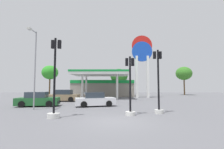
{
  "coord_description": "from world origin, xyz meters",
  "views": [
    {
      "loc": [
        -0.14,
        -9.78,
        2.07
      ],
      "look_at": [
        -0.27,
        10.74,
        3.56
      ],
      "focal_mm": 26.12,
      "sensor_mm": 36.0,
      "label": 1
    }
  ],
  "objects_px": {
    "traffic_signal_0": "(54,91)",
    "corner_streetlamp": "(34,62)",
    "station_pole_sign": "(142,58)",
    "car_1": "(63,96)",
    "tree_2": "(184,73)",
    "car_0": "(38,100)",
    "tree_0": "(50,73)",
    "car_2": "(95,100)",
    "tree_1": "(119,76)",
    "traffic_signal_2": "(130,92)",
    "traffic_signal_1": "(158,88)"
  },
  "relations": [
    {
      "from": "traffic_signal_0",
      "to": "corner_streetlamp",
      "type": "relative_size",
      "value": 0.75
    },
    {
      "from": "station_pole_sign",
      "to": "car_1",
      "type": "xyz_separation_m",
      "value": [
        -12.35,
        -7.41,
        -6.56
      ]
    },
    {
      "from": "tree_2",
      "to": "traffic_signal_0",
      "type": "bearing_deg",
      "value": -126.51
    },
    {
      "from": "car_0",
      "to": "tree_0",
      "type": "distance_m",
      "value": 23.23
    },
    {
      "from": "car_2",
      "to": "traffic_signal_0",
      "type": "relative_size",
      "value": 0.82
    },
    {
      "from": "car_2",
      "to": "traffic_signal_0",
      "type": "xyz_separation_m",
      "value": [
        -1.99,
        -6.31,
        1.08
      ]
    },
    {
      "from": "car_0",
      "to": "corner_streetlamp",
      "type": "bearing_deg",
      "value": -73.71
    },
    {
      "from": "station_pole_sign",
      "to": "car_1",
      "type": "bearing_deg",
      "value": -149.03
    },
    {
      "from": "car_0",
      "to": "traffic_signal_0",
      "type": "xyz_separation_m",
      "value": [
        3.94,
        -6.25,
        1.06
      ]
    },
    {
      "from": "car_2",
      "to": "tree_2",
      "type": "distance_m",
      "value": 29.14
    },
    {
      "from": "car_0",
      "to": "tree_1",
      "type": "distance_m",
      "value": 25.63
    },
    {
      "from": "car_0",
      "to": "corner_streetlamp",
      "type": "distance_m",
      "value": 4.55
    },
    {
      "from": "car_2",
      "to": "car_0",
      "type": "bearing_deg",
      "value": -179.39
    },
    {
      "from": "traffic_signal_0",
      "to": "corner_streetlamp",
      "type": "height_order",
      "value": "corner_streetlamp"
    },
    {
      "from": "traffic_signal_0",
      "to": "corner_streetlamp",
      "type": "bearing_deg",
      "value": 131.78
    },
    {
      "from": "traffic_signal_2",
      "to": "car_2",
      "type": "bearing_deg",
      "value": 120.73
    },
    {
      "from": "tree_2",
      "to": "traffic_signal_2",
      "type": "bearing_deg",
      "value": -120.14
    },
    {
      "from": "station_pole_sign",
      "to": "tree_0",
      "type": "distance_m",
      "value": 22.28
    },
    {
      "from": "traffic_signal_0",
      "to": "tree_0",
      "type": "xyz_separation_m",
      "value": [
        -11.18,
        27.82,
        3.6
      ]
    },
    {
      "from": "traffic_signal_0",
      "to": "traffic_signal_1",
      "type": "bearing_deg",
      "value": 13.85
    },
    {
      "from": "corner_streetlamp",
      "to": "car_0",
      "type": "bearing_deg",
      "value": 106.29
    },
    {
      "from": "tree_1",
      "to": "tree_2",
      "type": "bearing_deg",
      "value": -6.24
    },
    {
      "from": "station_pole_sign",
      "to": "traffic_signal_1",
      "type": "bearing_deg",
      "value": -96.28
    },
    {
      "from": "car_0",
      "to": "car_1",
      "type": "relative_size",
      "value": 0.97
    },
    {
      "from": "tree_0",
      "to": "corner_streetlamp",
      "type": "bearing_deg",
      "value": -71.69
    },
    {
      "from": "station_pole_sign",
      "to": "tree_1",
      "type": "relative_size",
      "value": 1.8
    },
    {
      "from": "car_0",
      "to": "traffic_signal_1",
      "type": "distance_m",
      "value": 12.21
    },
    {
      "from": "tree_0",
      "to": "car_1",
      "type": "bearing_deg",
      "value": -63.12
    },
    {
      "from": "traffic_signal_0",
      "to": "traffic_signal_2",
      "type": "bearing_deg",
      "value": 11.8
    },
    {
      "from": "tree_1",
      "to": "traffic_signal_2",
      "type": "bearing_deg",
      "value": -90.53
    },
    {
      "from": "station_pole_sign",
      "to": "traffic_signal_1",
      "type": "xyz_separation_m",
      "value": [
        -1.92,
        -17.41,
        -5.34
      ]
    },
    {
      "from": "car_0",
      "to": "traffic_signal_0",
      "type": "bearing_deg",
      "value": -57.78
    },
    {
      "from": "car_1",
      "to": "tree_1",
      "type": "bearing_deg",
      "value": 64.86
    },
    {
      "from": "car_1",
      "to": "traffic_signal_1",
      "type": "xyz_separation_m",
      "value": [
        10.43,
        -10.0,
        1.22
      ]
    },
    {
      "from": "traffic_signal_1",
      "to": "traffic_signal_2",
      "type": "xyz_separation_m",
      "value": [
        -2.25,
        -0.75,
        -0.32
      ]
    },
    {
      "from": "station_pole_sign",
      "to": "tree_1",
      "type": "bearing_deg",
      "value": 110.27
    },
    {
      "from": "car_2",
      "to": "tree_0",
      "type": "height_order",
      "value": "tree_0"
    },
    {
      "from": "car_2",
      "to": "traffic_signal_1",
      "type": "bearing_deg",
      "value": -39.94
    },
    {
      "from": "traffic_signal_2",
      "to": "car_0",
      "type": "bearing_deg",
      "value": 150.21
    },
    {
      "from": "car_1",
      "to": "tree_0",
      "type": "xyz_separation_m",
      "value": [
        -8.11,
        16.01,
        4.61
      ]
    },
    {
      "from": "car_1",
      "to": "traffic_signal_0",
      "type": "relative_size",
      "value": 0.85
    },
    {
      "from": "traffic_signal_1",
      "to": "traffic_signal_2",
      "type": "height_order",
      "value": "traffic_signal_1"
    },
    {
      "from": "traffic_signal_1",
      "to": "tree_1",
      "type": "height_order",
      "value": "tree_1"
    },
    {
      "from": "tree_1",
      "to": "corner_streetlamp",
      "type": "height_order",
      "value": "corner_streetlamp"
    },
    {
      "from": "traffic_signal_0",
      "to": "tree_1",
      "type": "relative_size",
      "value": 0.83
    },
    {
      "from": "traffic_signal_2",
      "to": "tree_0",
      "type": "xyz_separation_m",
      "value": [
        -16.29,
        26.75,
        3.71
      ]
    },
    {
      "from": "station_pole_sign",
      "to": "traffic_signal_1",
      "type": "distance_m",
      "value": 18.31
    },
    {
      "from": "station_pole_sign",
      "to": "traffic_signal_1",
      "type": "height_order",
      "value": "station_pole_sign"
    },
    {
      "from": "traffic_signal_1",
      "to": "tree_2",
      "type": "height_order",
      "value": "tree_2"
    },
    {
      "from": "traffic_signal_1",
      "to": "corner_streetlamp",
      "type": "height_order",
      "value": "corner_streetlamp"
    }
  ]
}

